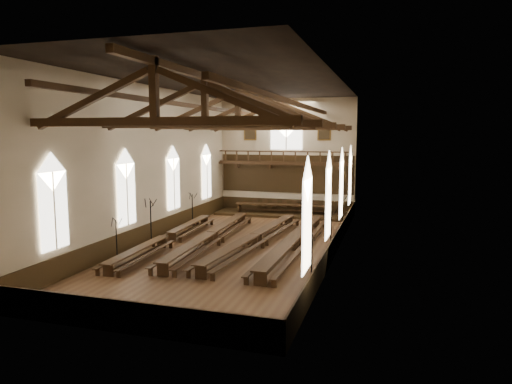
% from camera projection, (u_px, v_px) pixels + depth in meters
% --- Properties ---
extents(ground, '(26.00, 26.00, 0.00)m').
position_uv_depth(ground, '(239.00, 246.00, 28.29)').
color(ground, brown).
rests_on(ground, ground).
extents(room_walls, '(26.00, 26.00, 26.00)m').
position_uv_depth(room_walls, '(238.00, 142.00, 27.48)').
color(room_walls, beige).
rests_on(room_walls, ground).
extents(wainscot_band, '(12.00, 26.00, 1.20)m').
position_uv_depth(wainscot_band, '(239.00, 237.00, 28.22)').
color(wainscot_band, '#32220F').
rests_on(wainscot_band, ground).
extents(side_windows, '(11.85, 19.80, 4.50)m').
position_uv_depth(side_windows, '(238.00, 186.00, 27.82)').
color(side_windows, white).
rests_on(side_windows, room_walls).
extents(end_window, '(2.80, 0.12, 3.80)m').
position_uv_depth(end_window, '(286.00, 131.00, 39.63)').
color(end_window, silver).
rests_on(end_window, room_walls).
extents(minstrels_gallery, '(11.80, 1.24, 3.70)m').
position_uv_depth(minstrels_gallery, '(285.00, 169.00, 39.83)').
color(minstrels_gallery, '#3B2512').
rests_on(minstrels_gallery, room_walls).
extents(portraits, '(7.75, 0.09, 1.45)m').
position_uv_depth(portraits, '(286.00, 132.00, 39.65)').
color(portraits, brown).
rests_on(portraits, room_walls).
extents(roof_trusses, '(11.70, 25.70, 2.80)m').
position_uv_depth(roof_trusses, '(238.00, 112.00, 27.26)').
color(roof_trusses, '#3B2512').
rests_on(roof_trusses, room_walls).
extents(refectory_row_a, '(1.71, 13.98, 0.70)m').
position_uv_depth(refectory_row_a, '(167.00, 237.00, 28.60)').
color(refectory_row_a, '#3B2512').
rests_on(refectory_row_a, ground).
extents(refectory_row_b, '(1.89, 14.66, 0.77)m').
position_uv_depth(refectory_row_b, '(211.00, 235.00, 28.92)').
color(refectory_row_b, '#3B2512').
rests_on(refectory_row_b, ground).
extents(refectory_row_c, '(2.19, 14.84, 0.79)m').
position_uv_depth(refectory_row_c, '(255.00, 237.00, 28.25)').
color(refectory_row_c, '#3B2512').
rests_on(refectory_row_c, ground).
extents(refectory_row_d, '(1.73, 14.92, 0.80)m').
position_uv_depth(refectory_row_d, '(295.00, 240.00, 27.48)').
color(refectory_row_d, '#3B2512').
rests_on(refectory_row_d, ground).
extents(dais, '(11.40, 3.10, 0.21)m').
position_uv_depth(dais, '(282.00, 214.00, 39.09)').
color(dais, '#32220F').
rests_on(dais, ground).
extents(high_table, '(8.19, 1.66, 0.76)m').
position_uv_depth(high_table, '(282.00, 206.00, 39.00)').
color(high_table, '#3B2512').
rests_on(high_table, dais).
extents(high_chairs, '(5.89, 0.49, 1.01)m').
position_uv_depth(high_chairs, '(284.00, 205.00, 39.77)').
color(high_chairs, '#3B2512').
rests_on(high_chairs, dais).
extents(candelabrum_left_near, '(0.67, 0.71, 2.34)m').
position_uv_depth(candelabrum_left_near, '(117.00, 246.00, 25.33)').
color(candelabrum_left_near, black).
rests_on(candelabrum_left_near, ground).
extents(candelabrum_left_mid, '(0.84, 0.87, 2.90)m').
position_uv_depth(candelabrum_left_mid, '(151.00, 230.00, 28.90)').
color(candelabrum_left_mid, black).
rests_on(candelabrum_left_mid, ground).
extents(candelabrum_left_far, '(0.75, 0.74, 2.51)m').
position_uv_depth(candelabrum_left_far, '(192.00, 215.00, 34.83)').
color(candelabrum_left_far, black).
rests_on(candelabrum_left_far, ground).
extents(candelabrum_right_near, '(0.66, 0.76, 2.47)m').
position_uv_depth(candelabrum_right_near, '(311.00, 268.00, 21.17)').
color(candelabrum_right_near, black).
rests_on(candelabrum_right_near, ground).
extents(candelabrum_right_mid, '(0.76, 0.71, 2.52)m').
position_uv_depth(candelabrum_right_mid, '(331.00, 236.00, 27.64)').
color(candelabrum_right_mid, black).
rests_on(candelabrum_right_mid, ground).
extents(candelabrum_right_far, '(0.73, 0.79, 2.58)m').
position_uv_depth(candelabrum_right_far, '(342.00, 218.00, 33.71)').
color(candelabrum_right_far, black).
rests_on(candelabrum_right_far, ground).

